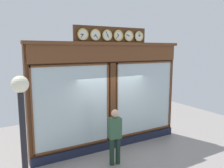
{
  "coord_description": "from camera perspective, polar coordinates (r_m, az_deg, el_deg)",
  "views": [
    {
      "loc": [
        3.67,
        6.49,
        3.42
      ],
      "look_at": [
        0.0,
        0.0,
        2.27
      ],
      "focal_mm": 36.12,
      "sensor_mm": 36.0,
      "label": 1
    }
  ],
  "objects": [
    {
      "name": "shop_facade",
      "position": [
        7.72,
        -0.46,
        -2.87
      ],
      "size": [
        5.58,
        0.42,
        4.14
      ],
      "color": "#4C2B16",
      "rests_on": "ground_plane"
    },
    {
      "name": "pedestrian",
      "position": [
        6.81,
        0.74,
        -12.66
      ],
      "size": [
        0.38,
        0.26,
        1.69
      ],
      "color": "#1C2F21",
      "rests_on": "ground_plane"
    },
    {
      "name": "street_lamp",
      "position": [
        4.11,
        -21.57,
        -11.61
      ],
      "size": [
        0.28,
        0.28,
        3.0
      ],
      "color": "black",
      "rests_on": "ground_plane"
    }
  ]
}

